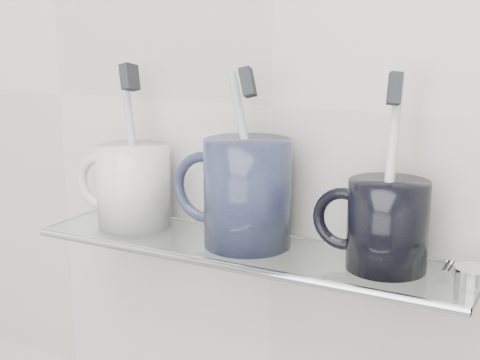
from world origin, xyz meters
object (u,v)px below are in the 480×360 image
Objects in this scene: mug_center at (248,193)px; shelf_glass at (246,250)px; mug_left at (134,186)px; mug_right at (388,225)px.

shelf_glass is at bearing -70.93° from mug_center.
mug_left is at bearing 178.18° from shelf_glass.
mug_left is 1.10× the size of mug_right.
shelf_glass is at bearing 16.93° from mug_left.
mug_center is at bearing -178.31° from mug_right.
mug_center is 0.16m from mug_right.
shelf_glass is 0.16m from mug_right.
mug_center reaches higher than shelf_glass.
mug_right is at bearing 2.47° from mug_center.
mug_center is at bearing 106.60° from shelf_glass.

